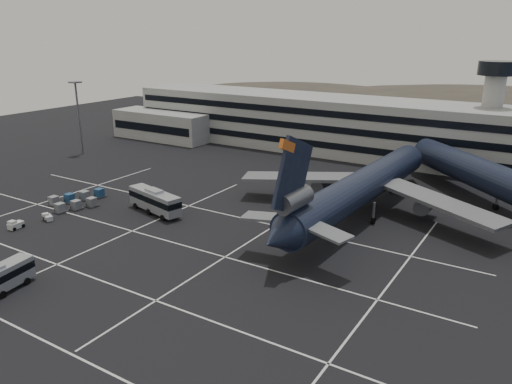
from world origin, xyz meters
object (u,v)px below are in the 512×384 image
trijet_main (360,188)px  bus_far (155,200)px  uld_cluster (77,200)px  tug_a (15,225)px

trijet_main → bus_far: trijet_main is taller
bus_far → uld_cluster: 15.74m
bus_far → uld_cluster: bearing=119.8°
bus_far → tug_a: bearing=154.9°
uld_cluster → bus_far: bearing=16.5°
bus_far → tug_a: (-13.81, -17.40, -1.68)m
trijet_main → bus_far: (-30.79, -16.70, -2.92)m
trijet_main → uld_cluster: 50.65m
trijet_main → uld_cluster: (-45.81, -21.14, -4.42)m
bus_far → uld_cluster: (-15.02, -4.44, -1.50)m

